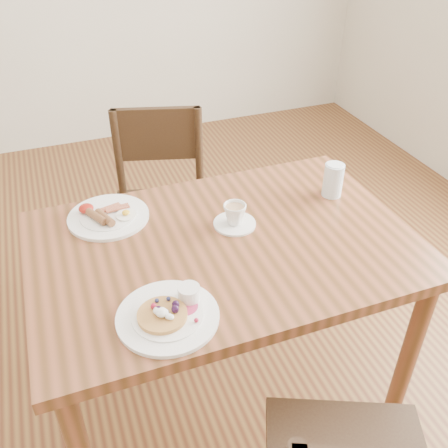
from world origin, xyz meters
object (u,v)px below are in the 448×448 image
Objects in this scene: pancake_plate at (169,313)px; breakfast_plate at (107,216)px; chair_far at (161,202)px; dining_table at (224,266)px; teacup_saucer at (235,216)px; water_glass at (333,180)px.

pancake_plate reaches higher than breakfast_plate.
chair_far is 3.26× the size of pancake_plate.
pancake_plate is at bearing -134.47° from dining_table.
chair_far reaches higher than pancake_plate.
chair_far is 6.29× the size of teacup_saucer.
water_glass is (0.39, 0.05, 0.03)m from teacup_saucer.
breakfast_plate is 1.93× the size of teacup_saucer.
breakfast_plate is at bearing 141.04° from dining_table.
chair_far is 0.69m from teacup_saucer.
teacup_saucer is (0.39, -0.18, 0.02)m from breakfast_plate.
breakfast_plate is at bearing 170.44° from water_glass.
teacup_saucer is at bearing -25.28° from breakfast_plate.
chair_far is (-0.04, 0.69, -0.16)m from dining_table.
chair_far is at bearing 99.94° from teacup_saucer.
teacup_saucer is (0.11, -0.61, 0.29)m from chair_far.
pancake_plate is (-0.25, -0.25, 0.11)m from dining_table.
teacup_saucer reaches higher than breakfast_plate.
pancake_plate is at bearing -133.64° from teacup_saucer.
dining_table is 0.50m from water_glass.
breakfast_plate is at bearing 154.72° from teacup_saucer.
water_glass is at bearing 28.19° from pancake_plate.
teacup_saucer is at bearing 46.36° from pancake_plate.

